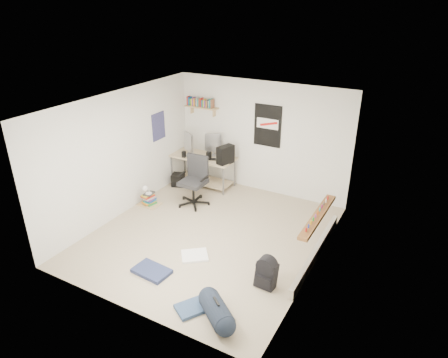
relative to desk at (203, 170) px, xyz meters
The scene contains 26 objects.
floor 2.27m from the desk, 55.38° to the right, with size 4.00×4.50×0.01m, color gray.
ceiling 3.10m from the desk, 55.38° to the right, with size 4.00×4.50×0.01m, color white.
back_wall 1.60m from the desk, 17.77° to the left, with size 4.00×0.01×2.50m, color silver.
left_wall 2.17m from the desk, 111.58° to the right, with size 0.01×4.50×2.50m, color silver.
right_wall 3.87m from the desk, 29.38° to the right, with size 0.01×4.50×2.50m, color silver.
desk is the anchor object (origin of this frame).
monitor_left 0.63m from the desk, 154.34° to the right, with size 0.40×0.10×0.44m, color #949498.
monitor_right 0.59m from the desk, 36.98° to the left, with size 0.37×0.09×0.41m, color #959599.
pc_tower 0.86m from the desk, ahead, with size 0.19×0.40×0.41m, color black.
keyboard 0.41m from the desk, 21.32° to the right, with size 0.44×0.15×0.02m, color black.
speaker_left 0.59m from the desk, 142.15° to the right, with size 0.08×0.08×0.16m, color black.
speaker_right 0.50m from the desk, 24.51° to the right, with size 0.10×0.10×0.20m, color black.
office_chair 1.03m from the desk, 69.80° to the right, with size 0.70×0.70×1.07m, color black.
wall_shelf 1.46m from the desk, 120.81° to the left, with size 0.80×0.22×0.24m, color tan.
poster_back_wall 1.89m from the desk, 15.07° to the left, with size 0.62×0.03×0.92m, color black.
poster_left_wall 1.49m from the desk, 137.69° to the right, with size 0.02×0.42×0.60m, color navy.
window 3.74m from the desk, 25.62° to the right, with size 0.10×1.50×1.26m, color brown.
baseboard_heater 3.59m from the desk, 25.58° to the right, with size 0.08×2.50×0.18m, color #B7B2A8.
backpack 3.85m from the desk, 43.74° to the right, with size 0.31×0.25×0.41m, color black.
duffel_bag 4.41m from the desk, 55.93° to the right, with size 0.30×0.30×0.60m, color black.
tshirt 2.94m from the desk, 61.26° to the right, with size 0.44×0.37×0.04m, color white.
jeans_a 3.44m from the desk, 72.45° to the right, with size 0.60×0.38×0.07m, color #222A4D.
jeans_b 4.21m from the desk, 60.53° to the right, with size 0.44×0.33×0.06m, color navy.
book_stack 1.53m from the desk, 108.31° to the right, with size 0.44×0.36×0.30m, color brown.
desk_lamp 1.53m from the desk, 107.36° to the right, with size 0.13×0.22×0.22m, color white.
subwoofer 0.63m from the desk, 143.43° to the right, with size 0.27×0.27×0.30m, color black.
Camera 1 is at (3.33, -5.45, 4.09)m, focal length 32.00 mm.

